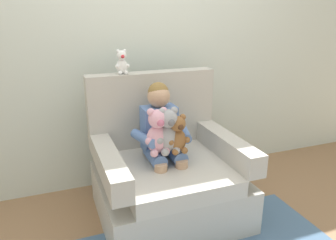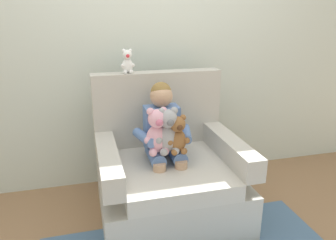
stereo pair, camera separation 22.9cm
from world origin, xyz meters
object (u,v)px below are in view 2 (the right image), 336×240
(seated_child, at_px, (164,132))
(plush_white_on_backrest, at_px, (127,62))
(armchair, at_px, (168,175))
(plush_pink, at_px, (157,132))
(plush_brown, at_px, (178,135))
(plush_grey, at_px, (168,132))

(seated_child, bearing_deg, plush_white_on_backrest, 119.28)
(armchair, bearing_deg, plush_pink, -135.80)
(plush_brown, relative_size, plush_white_on_backrest, 1.50)
(plush_grey, xyz_separation_m, plush_pink, (-0.07, 0.01, 0.00))
(seated_child, relative_size, plush_white_on_backrest, 4.35)
(armchair, relative_size, plush_grey, 3.19)
(armchair, bearing_deg, plush_grey, -105.16)
(armchair, height_order, plush_white_on_backrest, plush_white_on_backrest)
(seated_child, height_order, plush_brown, seated_child)
(plush_grey, height_order, plush_white_on_backrest, plush_white_on_backrest)
(plush_brown, bearing_deg, armchair, 105.69)
(armchair, distance_m, plush_white_on_backrest, 0.93)
(plush_brown, bearing_deg, plush_grey, 166.09)
(armchair, height_order, plush_brown, armchair)
(plush_white_on_backrest, bearing_deg, armchair, -67.15)
(plush_grey, xyz_separation_m, plush_brown, (0.07, -0.02, -0.02))
(seated_child, xyz_separation_m, plush_pink, (-0.08, -0.13, 0.06))
(seated_child, bearing_deg, armchair, -47.31)
(seated_child, xyz_separation_m, plush_white_on_backrest, (-0.21, 0.32, 0.49))
(seated_child, distance_m, plush_grey, 0.15)
(plush_pink, xyz_separation_m, plush_white_on_backrest, (-0.13, 0.45, 0.43))
(seated_child, xyz_separation_m, plush_grey, (-0.00, -0.14, 0.05))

